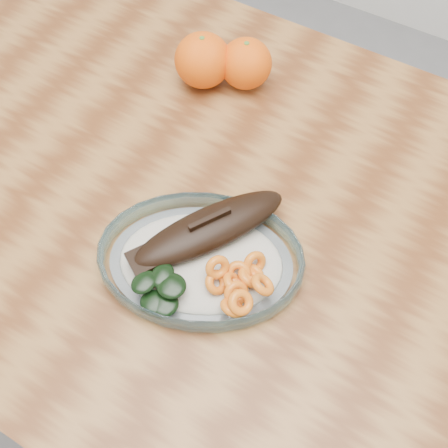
# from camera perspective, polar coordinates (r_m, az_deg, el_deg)

# --- Properties ---
(ground) EXTENTS (3.00, 3.00, 0.00)m
(ground) POSITION_cam_1_polar(r_m,az_deg,el_deg) (1.49, -1.35, -13.60)
(ground) COLOR slate
(ground) RESTS_ON ground
(dining_table) EXTENTS (1.20, 0.80, 0.75)m
(dining_table) POSITION_cam_1_polar(r_m,az_deg,el_deg) (0.90, -2.18, -0.18)
(dining_table) COLOR brown
(dining_table) RESTS_ON ground
(plated_meal) EXTENTS (0.64, 0.64, 0.08)m
(plated_meal) POSITION_cam_1_polar(r_m,az_deg,el_deg) (0.73, -2.32, -3.41)
(plated_meal) COLOR white
(plated_meal) RESTS_ON dining_table
(orange_left) EXTENTS (0.09, 0.09, 0.09)m
(orange_left) POSITION_cam_1_polar(r_m,az_deg,el_deg) (0.93, -2.16, 16.29)
(orange_left) COLOR #FF3D05
(orange_left) RESTS_ON dining_table
(orange_right) EXTENTS (0.08, 0.08, 0.08)m
(orange_right) POSITION_cam_1_polar(r_m,az_deg,el_deg) (0.93, 2.24, 15.98)
(orange_right) COLOR #FF3D05
(orange_right) RESTS_ON dining_table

